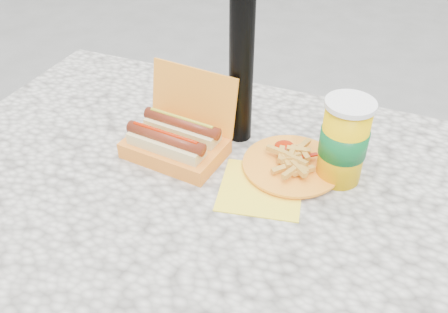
% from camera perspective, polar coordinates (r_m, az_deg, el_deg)
% --- Properties ---
extents(picnic_table, '(1.20, 0.80, 0.75)m').
position_cam_1_polar(picnic_table, '(1.01, -1.46, -7.41)').
color(picnic_table, beige).
rests_on(picnic_table, ground).
extents(hotdog_box, '(0.22, 0.18, 0.16)m').
position_cam_1_polar(hotdog_box, '(0.98, -5.76, 2.06)').
color(hotdog_box, orange).
rests_on(hotdog_box, picnic_table).
extents(fries_plate, '(0.23, 0.27, 0.04)m').
position_cam_1_polar(fries_plate, '(0.96, 7.87, -1.11)').
color(fries_plate, yellow).
rests_on(fries_plate, picnic_table).
extents(soda_cup, '(0.09, 0.09, 0.17)m').
position_cam_1_polar(soda_cup, '(0.92, 14.20, 1.79)').
color(soda_cup, '#FFC301').
rests_on(soda_cup, picnic_table).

